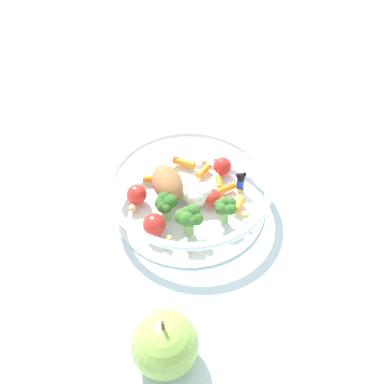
{
  "coord_description": "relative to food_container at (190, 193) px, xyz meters",
  "views": [
    {
      "loc": [
        0.41,
        -0.11,
        0.46
      ],
      "look_at": [
        0.01,
        0.0,
        0.03
      ],
      "focal_mm": 39.32,
      "sensor_mm": 36.0,
      "label": 1
    }
  ],
  "objects": [
    {
      "name": "ground_plane",
      "position": [
        -0.01,
        0.0,
        -0.03
      ],
      "size": [
        2.4,
        2.4,
        0.0
      ],
      "primitive_type": "plane",
      "color": "silver"
    },
    {
      "name": "food_container",
      "position": [
        0.0,
        0.0,
        0.0
      ],
      "size": [
        0.23,
        0.23,
        0.06
      ],
      "color": "white",
      "rests_on": "ground_plane"
    },
    {
      "name": "loose_apple",
      "position": [
        0.21,
        -0.09,
        0.01
      ],
      "size": [
        0.07,
        0.07,
        0.08
      ],
      "color": "#8CB74C",
      "rests_on": "ground_plane"
    }
  ]
}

